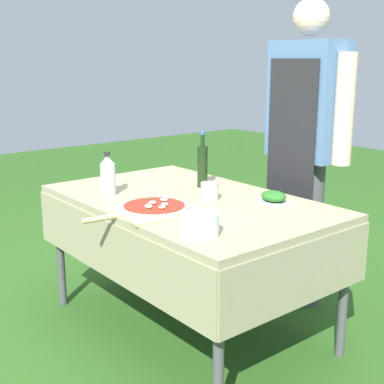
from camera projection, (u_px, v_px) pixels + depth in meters
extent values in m
plane|color=#2D5B1E|center=(188.00, 327.00, 2.90)|extent=(12.00, 12.00, 0.00)
cube|color=gray|center=(188.00, 202.00, 2.73)|extent=(1.49, 0.92, 0.04)
cube|color=gray|center=(110.00, 251.00, 2.48)|extent=(1.49, 0.01, 0.28)
cube|color=gray|center=(252.00, 215.00, 3.05)|extent=(1.49, 0.01, 0.28)
cube|color=gray|center=(113.00, 202.00, 3.33)|extent=(0.01, 0.92, 0.28)
cube|color=gray|center=(302.00, 276.00, 2.20)|extent=(0.01, 0.92, 0.28)
cylinder|color=#4C4C51|center=(60.00, 249.00, 3.08)|extent=(0.04, 0.04, 0.69)
cylinder|color=#4C4C51|center=(219.00, 346.00, 2.05)|extent=(0.04, 0.04, 0.69)
cylinder|color=#4C4C51|center=(171.00, 223.00, 3.57)|extent=(0.04, 0.04, 0.69)
cylinder|color=#4C4C51|center=(344.00, 290.00, 2.54)|extent=(0.04, 0.04, 0.69)
cylinder|color=#4C4C51|center=(311.00, 234.00, 3.08)|extent=(0.13, 0.13, 0.86)
cylinder|color=#4C4C51|center=(291.00, 226.00, 3.22)|extent=(0.13, 0.13, 0.86)
cube|color=#4C7099|center=(307.00, 100.00, 2.96)|extent=(0.49, 0.25, 0.65)
cube|color=#232326|center=(290.00, 145.00, 2.97)|extent=(0.37, 0.05, 0.94)
cylinder|color=beige|center=(344.00, 110.00, 2.75)|extent=(0.10, 0.10, 0.58)
cylinder|color=beige|center=(275.00, 102.00, 3.20)|extent=(0.10, 0.10, 0.58)
sphere|color=beige|center=(311.00, 17.00, 2.86)|extent=(0.20, 0.20, 0.20)
cube|color=#D1B27F|center=(154.00, 210.00, 2.50)|extent=(0.41, 0.41, 0.01)
cylinder|color=#D1B27F|center=(100.00, 219.00, 2.36)|extent=(0.04, 0.17, 0.02)
cylinder|color=beige|center=(154.00, 207.00, 2.50)|extent=(0.33, 0.33, 0.01)
cylinder|color=#B22819|center=(154.00, 205.00, 2.49)|extent=(0.29, 0.29, 0.00)
ellipsoid|color=white|center=(164.00, 199.00, 2.56)|extent=(0.04, 0.04, 0.01)
ellipsoid|color=white|center=(152.00, 202.00, 2.51)|extent=(0.06, 0.06, 0.01)
ellipsoid|color=white|center=(165.00, 204.00, 2.48)|extent=(0.05, 0.05, 0.01)
ellipsoid|color=white|center=(162.00, 207.00, 2.43)|extent=(0.04, 0.04, 0.02)
ellipsoid|color=white|center=(149.00, 206.00, 2.44)|extent=(0.05, 0.04, 0.02)
ellipsoid|color=#286B23|center=(177.00, 201.00, 2.54)|extent=(0.03, 0.02, 0.00)
ellipsoid|color=#286B23|center=(147.00, 209.00, 2.42)|extent=(0.03, 0.02, 0.00)
ellipsoid|color=#286B23|center=(147.00, 204.00, 2.49)|extent=(0.04, 0.02, 0.00)
ellipsoid|color=#286B23|center=(149.00, 199.00, 2.59)|extent=(0.03, 0.04, 0.00)
cylinder|color=black|center=(202.00, 167.00, 2.94)|extent=(0.06, 0.06, 0.23)
cylinder|color=black|center=(203.00, 140.00, 2.91)|extent=(0.02, 0.02, 0.06)
cylinder|color=#335BB2|center=(203.00, 133.00, 2.90)|extent=(0.03, 0.03, 0.02)
cylinder|color=silver|center=(108.00, 180.00, 2.77)|extent=(0.08, 0.08, 0.16)
cone|color=silver|center=(107.00, 160.00, 2.75)|extent=(0.08, 0.08, 0.05)
cylinder|color=#232326|center=(107.00, 154.00, 2.74)|extent=(0.03, 0.03, 0.02)
cube|color=silver|center=(273.00, 202.00, 2.65)|extent=(0.19, 0.16, 0.01)
ellipsoid|color=#286B23|center=(274.00, 196.00, 2.64)|extent=(0.16, 0.14, 0.05)
cylinder|color=silver|center=(200.00, 225.00, 2.14)|extent=(0.15, 0.15, 0.09)
cylinder|color=silver|center=(210.00, 192.00, 2.68)|extent=(0.09, 0.09, 0.08)
cylinder|color=#B22819|center=(209.00, 195.00, 2.69)|extent=(0.08, 0.08, 0.06)
cylinder|color=#B7B2A3|center=(210.00, 184.00, 2.67)|extent=(0.09, 0.09, 0.01)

